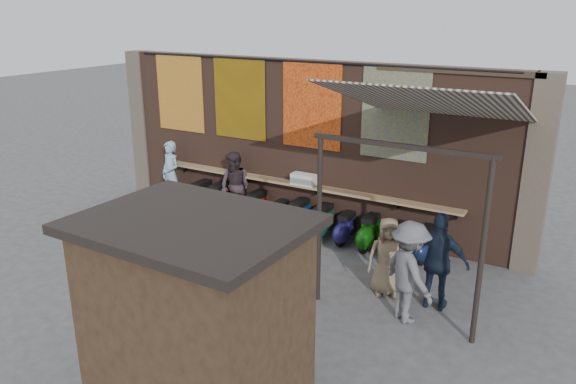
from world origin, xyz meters
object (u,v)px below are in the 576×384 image
(shopper_grey, at_px, (409,272))
(scooter_stool_9, at_px, (398,240))
(scooter_stool_7, at_px, (345,229))
(shopper_navy, at_px, (439,262))
(scooter_stool_1, at_px, (219,200))
(scooter_stool_4, at_px, (279,216))
(diner_left, at_px, (171,174))
(scooter_stool_8, at_px, (369,233))
(market_stall, at_px, (197,325))
(shopper_tan, at_px, (387,256))
(shelf_box, at_px, (303,179))
(scooter_stool_3, at_px, (255,209))
(scooter_stool_10, at_px, (425,244))
(scooter_stool_0, at_px, (200,197))
(diner_right, at_px, (235,187))
(scooter_stool_2, at_px, (236,206))
(scooter_stool_5, at_px, (298,217))
(scooter_stool_6, at_px, (321,223))

(shopper_grey, bearing_deg, scooter_stool_9, -31.03)
(scooter_stool_7, height_order, shopper_navy, shopper_navy)
(scooter_stool_1, xyz_separation_m, scooter_stool_4, (1.81, -0.03, -0.08))
(diner_left, bearing_deg, scooter_stool_8, 16.02)
(market_stall, bearing_deg, scooter_stool_8, 92.62)
(shopper_grey, bearing_deg, market_stall, 102.58)
(shopper_tan, bearing_deg, diner_left, 136.16)
(shelf_box, height_order, scooter_stool_3, shelf_box)
(scooter_stool_8, distance_m, shopper_tan, 2.07)
(scooter_stool_8, distance_m, shopper_grey, 3.03)
(shelf_box, bearing_deg, scooter_stool_9, -6.39)
(scooter_stool_8, bearing_deg, scooter_stool_10, 1.70)
(shopper_grey, bearing_deg, scooter_stool_10, -43.55)
(scooter_stool_4, distance_m, diner_left, 3.43)
(shelf_box, xyz_separation_m, scooter_stool_0, (-2.89, -0.34, -0.85))
(scooter_stool_3, relative_size, diner_right, 0.49)
(scooter_stool_2, distance_m, market_stall, 7.18)
(scooter_stool_4, xyz_separation_m, diner_left, (-3.38, 0.03, 0.54))
(scooter_stool_3, relative_size, scooter_stool_5, 1.01)
(scooter_stool_4, xyz_separation_m, scooter_stool_8, (2.33, 0.02, 0.03))
(shopper_tan, bearing_deg, scooter_stool_5, 119.31)
(shelf_box, distance_m, scooter_stool_6, 1.14)
(scooter_stool_2, bearing_deg, scooter_stool_8, -0.12)
(scooter_stool_1, distance_m, shopper_grey, 6.36)
(scooter_stool_0, distance_m, scooter_stool_8, 4.73)
(scooter_stool_7, bearing_deg, scooter_stool_10, 0.17)
(scooter_stool_1, xyz_separation_m, scooter_stool_9, (4.81, 0.02, -0.07))
(diner_left, height_order, shopper_grey, shopper_grey)
(scooter_stool_0, distance_m, shopper_navy, 6.99)
(scooter_stool_5, xyz_separation_m, scooter_stool_8, (1.82, -0.01, -0.02))
(scooter_stool_0, bearing_deg, scooter_stool_3, 0.93)
(diner_right, bearing_deg, diner_left, -173.61)
(scooter_stool_3, height_order, market_stall, market_stall)
(shopper_tan, bearing_deg, scooter_stool_6, 113.12)
(shelf_box, xyz_separation_m, shopper_grey, (3.54, -2.77, -0.36))
(shelf_box, xyz_separation_m, diner_left, (-3.88, -0.30, -0.37))
(scooter_stool_8, bearing_deg, shopper_grey, -55.27)
(scooter_stool_5, height_order, market_stall, market_stall)
(scooter_stool_4, height_order, scooter_stool_10, scooter_stool_10)
(shopper_navy, bearing_deg, scooter_stool_10, -68.80)
(scooter_stool_0, relative_size, scooter_stool_3, 1.01)
(scooter_stool_9, xyz_separation_m, shopper_grey, (1.03, -2.49, 0.55))
(market_stall, bearing_deg, scooter_stool_5, 109.19)
(diner_left, bearing_deg, scooter_stool_7, 16.37)
(diner_left, bearing_deg, shopper_tan, 1.65)
(shelf_box, xyz_separation_m, shopper_navy, (3.86, -2.11, -0.36))
(scooter_stool_0, xyz_separation_m, shopper_tan, (5.78, -1.71, 0.34))
(diner_left, relative_size, shopper_navy, 0.99)
(shopper_tan, height_order, market_stall, market_stall)
(scooter_stool_4, height_order, shopper_tan, shopper_tan)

